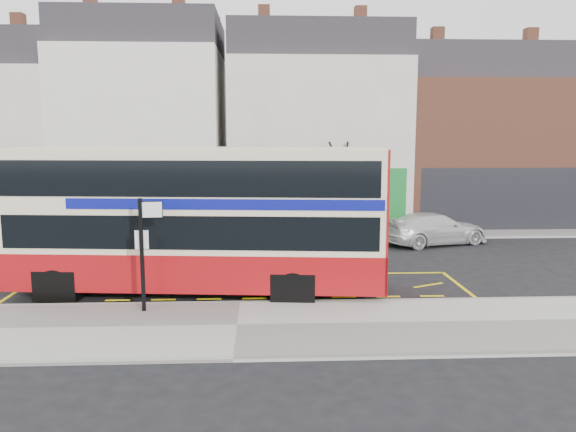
{
  "coord_description": "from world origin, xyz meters",
  "views": [
    {
      "loc": [
        0.64,
        -15.78,
        4.88
      ],
      "look_at": [
        1.47,
        2.0,
        2.24
      ],
      "focal_mm": 35.0,
      "sensor_mm": 36.0,
      "label": 1
    }
  ],
  "objects_px": {
    "bus_stop_post": "(144,244)",
    "street_tree_right": "(332,153)",
    "car_grey": "(238,231)",
    "car_white": "(434,229)",
    "car_silver": "(15,229)",
    "double_decker_bus": "(198,218)"
  },
  "relations": [
    {
      "from": "bus_stop_post",
      "to": "street_tree_right",
      "type": "distance_m",
      "value": 14.22
    },
    {
      "from": "car_grey",
      "to": "car_white",
      "type": "bearing_deg",
      "value": -94.82
    },
    {
      "from": "bus_stop_post",
      "to": "car_silver",
      "type": "relative_size",
      "value": 0.81
    },
    {
      "from": "car_white",
      "to": "street_tree_right",
      "type": "relative_size",
      "value": 0.84
    },
    {
      "from": "car_silver",
      "to": "car_white",
      "type": "height_order",
      "value": "car_white"
    },
    {
      "from": "double_decker_bus",
      "to": "car_grey",
      "type": "distance_m",
      "value": 7.53
    },
    {
      "from": "car_silver",
      "to": "car_grey",
      "type": "distance_m",
      "value": 9.99
    },
    {
      "from": "double_decker_bus",
      "to": "car_grey",
      "type": "bearing_deg",
      "value": 88.68
    },
    {
      "from": "bus_stop_post",
      "to": "car_silver",
      "type": "height_order",
      "value": "bus_stop_post"
    },
    {
      "from": "double_decker_bus",
      "to": "car_grey",
      "type": "relative_size",
      "value": 2.79
    },
    {
      "from": "car_grey",
      "to": "street_tree_right",
      "type": "distance_m",
      "value": 6.34
    },
    {
      "from": "street_tree_right",
      "to": "double_decker_bus",
      "type": "bearing_deg",
      "value": -116.93
    },
    {
      "from": "bus_stop_post",
      "to": "car_white",
      "type": "xyz_separation_m",
      "value": [
        10.72,
        9.34,
        -1.28
      ]
    },
    {
      "from": "double_decker_bus",
      "to": "bus_stop_post",
      "type": "relative_size",
      "value": 3.72
    },
    {
      "from": "bus_stop_post",
      "to": "street_tree_right",
      "type": "relative_size",
      "value": 0.53
    },
    {
      "from": "car_grey",
      "to": "car_silver",
      "type": "bearing_deg",
      "value": 79.25
    },
    {
      "from": "bus_stop_post",
      "to": "car_white",
      "type": "height_order",
      "value": "bus_stop_post"
    },
    {
      "from": "car_grey",
      "to": "car_white",
      "type": "height_order",
      "value": "car_white"
    },
    {
      "from": "car_silver",
      "to": "car_grey",
      "type": "bearing_deg",
      "value": -77.62
    },
    {
      "from": "double_decker_bus",
      "to": "car_white",
      "type": "height_order",
      "value": "double_decker_bus"
    },
    {
      "from": "bus_stop_post",
      "to": "car_grey",
      "type": "relative_size",
      "value": 0.75
    },
    {
      "from": "bus_stop_post",
      "to": "car_grey",
      "type": "height_order",
      "value": "bus_stop_post"
    }
  ]
}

